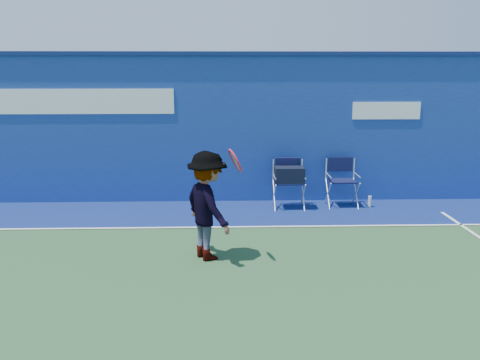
{
  "coord_description": "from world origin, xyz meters",
  "views": [
    {
      "loc": [
        0.26,
        -5.38,
        2.8
      ],
      "look_at": [
        0.51,
        2.6,
        1.0
      ],
      "focal_mm": 38.0,
      "sensor_mm": 36.0,
      "label": 1
    }
  ],
  "objects_px": {
    "directors_chair_left": "(289,188)",
    "directors_chair_right": "(342,191)",
    "tennis_player": "(208,206)",
    "water_bottle": "(370,202)"
  },
  "relations": [
    {
      "from": "directors_chair_left",
      "to": "directors_chair_right",
      "type": "bearing_deg",
      "value": 6.52
    },
    {
      "from": "directors_chair_left",
      "to": "tennis_player",
      "type": "height_order",
      "value": "tennis_player"
    },
    {
      "from": "water_bottle",
      "to": "directors_chair_right",
      "type": "bearing_deg",
      "value": 167.46
    },
    {
      "from": "directors_chair_left",
      "to": "water_bottle",
      "type": "height_order",
      "value": "directors_chair_left"
    },
    {
      "from": "directors_chair_left",
      "to": "water_bottle",
      "type": "bearing_deg",
      "value": 0.12
    },
    {
      "from": "directors_chair_left",
      "to": "water_bottle",
      "type": "xyz_separation_m",
      "value": [
        1.65,
        0.0,
        -0.3
      ]
    },
    {
      "from": "water_bottle",
      "to": "tennis_player",
      "type": "relative_size",
      "value": 0.14
    },
    {
      "from": "directors_chair_left",
      "to": "water_bottle",
      "type": "relative_size",
      "value": 4.23
    },
    {
      "from": "directors_chair_right",
      "to": "tennis_player",
      "type": "distance_m",
      "value": 3.87
    },
    {
      "from": "directors_chair_right",
      "to": "tennis_player",
      "type": "xyz_separation_m",
      "value": [
        -2.63,
        -2.8,
        0.5
      ]
    }
  ]
}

